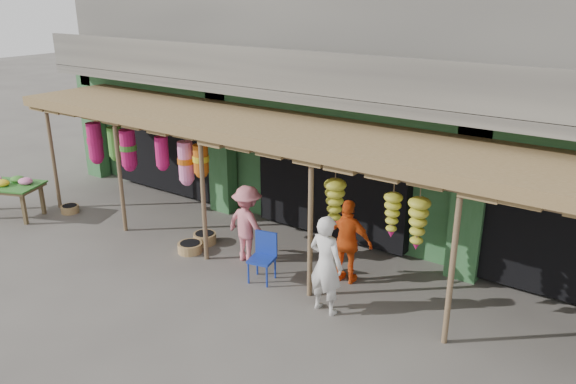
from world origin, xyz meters
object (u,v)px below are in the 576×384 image
Objects in this scene: blue_chair at (264,254)px; person_shopper at (248,224)px; person_vendor at (348,242)px; person_front at (326,265)px; flower_table at (8,186)px.

person_shopper is (-0.73, 0.43, 0.28)m from blue_chair.
person_front is at bearing 95.15° from person_vendor.
person_front reaches higher than blue_chair.
person_shopper reaches higher than blue_chair.
person_shopper is at bearing 136.89° from blue_chair.
blue_chair is at bearing -13.51° from flower_table.
blue_chair is 1.59m from person_vendor.
person_front is 1.08× the size of person_vendor.
person_front is 2.37m from person_shopper.
person_front is (1.53, -0.29, 0.35)m from blue_chair.
person_front is at bearing -17.01° from flower_table.
blue_chair is 0.58× the size of person_shopper.
person_vendor is at bearing -163.38° from person_shopper.
flower_table is at bearing 19.21° from person_shopper.
flower_table is at bearing 176.06° from blue_chair.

